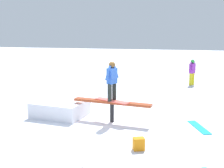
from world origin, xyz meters
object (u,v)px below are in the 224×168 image
object	(u,v)px
main_rider_on_rail	(112,82)
bystander_purple	(192,71)
rail_feature	(112,104)
loose_snowboard_cyan	(199,127)
backpack_on_snow	(139,144)

from	to	relation	value
main_rider_on_rail	bystander_purple	distance (m)	7.85
rail_feature	main_rider_on_rail	world-z (taller)	main_rider_on_rail
rail_feature	loose_snowboard_cyan	distance (m)	2.99
main_rider_on_rail	loose_snowboard_cyan	bearing A→B (deg)	23.65
rail_feature	backpack_on_snow	bearing A→B (deg)	-52.66
main_rider_on_rail	bystander_purple	size ratio (longest dim) A/B	0.97
loose_snowboard_cyan	backpack_on_snow	distance (m)	2.81
rail_feature	main_rider_on_rail	bearing A→B (deg)	0.00
main_rider_on_rail	loose_snowboard_cyan	distance (m)	3.24
loose_snowboard_cyan	rail_feature	bearing A→B (deg)	70.08
main_rider_on_rail	bystander_purple	xyz separation A→B (m)	(3.08, 7.19, -0.63)
rail_feature	loose_snowboard_cyan	size ratio (longest dim) A/B	2.05
main_rider_on_rail	backpack_on_snow	world-z (taller)	main_rider_on_rail
bystander_purple	backpack_on_snow	size ratio (longest dim) A/B	4.17
main_rider_on_rail	backpack_on_snow	size ratio (longest dim) A/B	4.03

